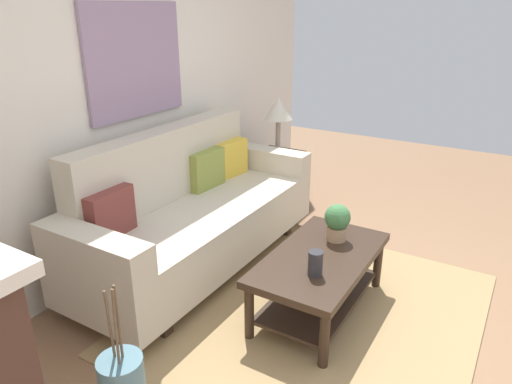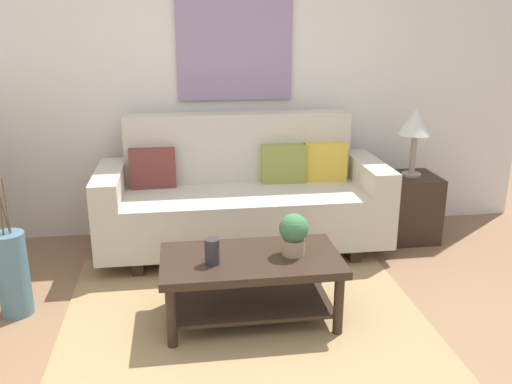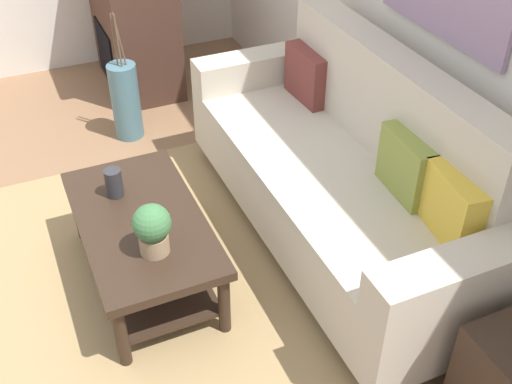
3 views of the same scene
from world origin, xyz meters
TOP-DOWN VIEW (x-y plane):
  - ground_plane at (0.00, 0.00)m, footprint 9.50×9.50m
  - wall_back at (0.00, 2.15)m, footprint 5.50×0.10m
  - area_rug at (0.00, 0.50)m, footprint 2.26×2.05m
  - couch at (0.12, 1.61)m, footprint 2.25×0.84m
  - throw_pillow_maroon at (-0.58, 1.73)m, footprint 0.37×0.14m
  - throw_pillow_olive at (0.47, 1.73)m, footprint 0.37×0.14m
  - throw_pillow_mustard at (0.83, 1.73)m, footprint 0.37×0.17m
  - coffee_table at (0.04, 0.49)m, footprint 1.10×0.60m
  - tabletop_vase at (-0.20, 0.42)m, footprint 0.09×0.09m
  - potted_plant_tabletop at (0.30, 0.49)m, footprint 0.18×0.18m
  - side_table at (1.55, 1.64)m, footprint 0.44×0.44m
  - table_lamp at (1.55, 1.64)m, footprint 0.28×0.28m
  - floor_vase_branch_a at (-1.42, 0.77)m, footprint 0.02×0.02m
  - floor_vase_branch_b at (-1.45, 0.79)m, footprint 0.05×0.05m
  - floor_vase_branch_c at (-1.45, 0.75)m, footprint 0.02×0.02m
  - framed_painting at (0.12, 2.08)m, footprint 0.95×0.03m

SIDE VIEW (x-z plane):
  - ground_plane at x=0.00m, z-range 0.00..0.00m
  - area_rug at x=0.00m, z-range 0.00..0.01m
  - side_table at x=1.55m, z-range 0.00..0.56m
  - coffee_table at x=0.04m, z-range 0.10..0.53m
  - couch at x=0.12m, z-range -0.11..0.97m
  - tabletop_vase at x=-0.20m, z-range 0.43..0.59m
  - potted_plant_tabletop at x=0.30m, z-range 0.44..0.70m
  - throw_pillow_maroon at x=-0.58m, z-range 0.52..0.84m
  - throw_pillow_olive at x=0.47m, z-range 0.52..0.84m
  - throw_pillow_mustard at x=0.83m, z-range 0.52..0.84m
  - floor_vase_branch_a at x=-1.42m, z-range 0.55..0.91m
  - floor_vase_branch_b at x=-1.45m, z-range 0.55..0.91m
  - floor_vase_branch_c at x=-1.45m, z-range 0.55..0.91m
  - table_lamp at x=1.55m, z-range 0.71..1.28m
  - wall_back at x=0.00m, z-range 0.00..2.70m
  - framed_painting at x=0.12m, z-range 1.16..1.99m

